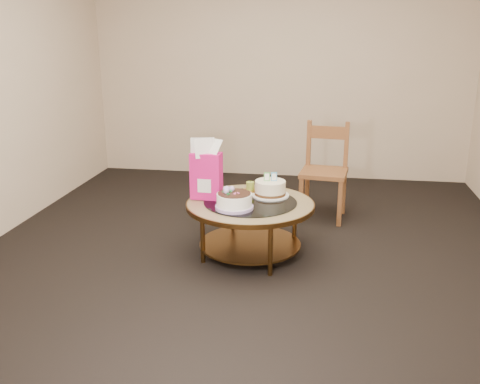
% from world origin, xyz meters
% --- Properties ---
extents(ground, '(5.00, 5.00, 0.00)m').
position_xyz_m(ground, '(0.00, 0.00, 0.00)').
color(ground, black).
rests_on(ground, ground).
extents(room_walls, '(4.52, 5.02, 2.61)m').
position_xyz_m(room_walls, '(0.00, 0.00, 1.54)').
color(room_walls, beige).
rests_on(room_walls, ground).
extents(coffee_table, '(1.02, 1.02, 0.46)m').
position_xyz_m(coffee_table, '(0.00, -0.00, 0.38)').
color(coffee_table, '#583919').
rests_on(coffee_table, ground).
extents(decorated_cake, '(0.29, 0.29, 0.17)m').
position_xyz_m(decorated_cake, '(-0.10, -0.18, 0.51)').
color(decorated_cake, '#AC8EC9').
rests_on(decorated_cake, coffee_table).
extents(cream_cake, '(0.31, 0.31, 0.20)m').
position_xyz_m(cream_cake, '(0.14, 0.18, 0.52)').
color(cream_cake, white).
rests_on(cream_cake, coffee_table).
extents(gift_bag, '(0.25, 0.19, 0.48)m').
position_xyz_m(gift_bag, '(-0.36, 0.04, 0.70)').
color(gift_bag, '#E21576').
rests_on(gift_bag, coffee_table).
extents(pillar_candle, '(0.14, 0.14, 0.10)m').
position_xyz_m(pillar_candle, '(-0.04, 0.25, 0.49)').
color(pillar_candle, '#ECD961').
rests_on(pillar_candle, coffee_table).
extents(dining_chair, '(0.47, 0.47, 0.92)m').
position_xyz_m(dining_chair, '(0.57, 1.03, 0.47)').
color(dining_chair, brown).
rests_on(dining_chair, ground).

